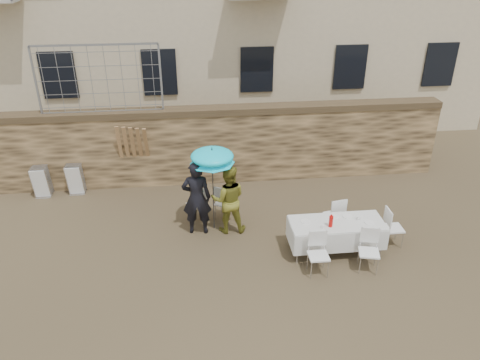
{
  "coord_description": "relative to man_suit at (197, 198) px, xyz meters",
  "views": [
    {
      "loc": [
        -0.66,
        -7.38,
        6.4
      ],
      "look_at": [
        0.4,
        2.2,
        1.4
      ],
      "focal_mm": 35.0,
      "sensor_mm": 36.0,
      "label": 1
    }
  ],
  "objects": [
    {
      "name": "chair_stack_right",
      "position": [
        -3.31,
        2.42,
        -0.48
      ],
      "size": [
        0.46,
        0.4,
        0.92
      ],
      "primitive_type": null,
      "color": "white",
      "rests_on": "ground"
    },
    {
      "name": "woman_dress",
      "position": [
        0.75,
        0.0,
        -0.08
      ],
      "size": [
        0.87,
        0.69,
        1.73
      ],
      "primitive_type": "imported",
      "rotation": [
        0.0,
        0.0,
        3.09
      ],
      "color": "#A4A032",
      "rests_on": "ground"
    },
    {
      "name": "stone_wall",
      "position": [
        0.62,
        2.74,
        0.16
      ],
      "size": [
        13.0,
        0.5,
        2.2
      ],
      "primitive_type": "cube",
      "color": "brown",
      "rests_on": "ground"
    },
    {
      "name": "chair_stack_left",
      "position": [
        -4.21,
        2.42,
        -0.48
      ],
      "size": [
        0.46,
        0.47,
        0.92
      ],
      "primitive_type": null,
      "color": "white",
      "rests_on": "ground"
    },
    {
      "name": "man_suit",
      "position": [
        0.0,
        0.0,
        0.0
      ],
      "size": [
        0.72,
        0.49,
        1.89
      ],
      "primitive_type": "imported",
      "rotation": [
        0.0,
        0.0,
        3.08
      ],
      "color": "black",
      "rests_on": "ground"
    },
    {
      "name": "wood_planks",
      "position": [
        -1.71,
        2.49,
        0.06
      ],
      "size": [
        0.7,
        0.2,
        2.0
      ],
      "primitive_type": null,
      "color": "#A37749",
      "rests_on": "ground"
    },
    {
      "name": "ground",
      "position": [
        0.62,
        -2.26,
        -0.94
      ],
      "size": [
        80.0,
        80.0,
        0.0
      ],
      "primitive_type": "plane",
      "color": "brown",
      "rests_on": "ground"
    },
    {
      "name": "table_chair_side",
      "position": [
        4.49,
        -1.03,
        -0.46
      ],
      "size": [
        0.48,
        0.48,
        0.96
      ],
      "primitive_type": null,
      "rotation": [
        0.0,
        0.0,
        1.57
      ],
      "color": "white",
      "rests_on": "ground"
    },
    {
      "name": "chain_link_fence",
      "position": [
        -2.38,
        2.74,
        2.16
      ],
      "size": [
        3.2,
        0.06,
        1.8
      ],
      "primitive_type": null,
      "color": "gray",
      "rests_on": "stone_wall"
    },
    {
      "name": "table_chair_front_right",
      "position": [
        3.59,
        -1.88,
        -0.46
      ],
      "size": [
        0.58,
        0.58,
        0.96
      ],
      "primitive_type": null,
      "rotation": [
        0.0,
        0.0,
        -0.24
      ],
      "color": "white",
      "rests_on": "ground"
    },
    {
      "name": "table_chair_front_left",
      "position": [
        2.49,
        -1.88,
        -0.46
      ],
      "size": [
        0.49,
        0.49,
        0.96
      ],
      "primitive_type": null,
      "rotation": [
        0.0,
        0.0,
        -0.01
      ],
      "color": "white",
      "rests_on": "ground"
    },
    {
      "name": "soda_bottle",
      "position": [
        2.89,
        -1.28,
        -0.04
      ],
      "size": [
        0.09,
        0.09,
        0.26
      ],
      "primitive_type": "cylinder",
      "color": "red",
      "rests_on": "banquet_table"
    },
    {
      "name": "table_chair_back",
      "position": [
        3.29,
        -0.33,
        -0.46
      ],
      "size": [
        0.56,
        0.56,
        0.96
      ],
      "primitive_type": null,
      "rotation": [
        0.0,
        0.0,
        3.32
      ],
      "color": "white",
      "rests_on": "ground"
    },
    {
      "name": "umbrella",
      "position": [
        0.4,
        0.1,
        0.95
      ],
      "size": [
        1.04,
        1.04,
        2.01
      ],
      "color": "#3F3F44",
      "rests_on": "ground"
    },
    {
      "name": "banquet_table",
      "position": [
        3.09,
        -1.13,
        -0.21
      ],
      "size": [
        2.1,
        0.85,
        0.78
      ],
      "color": "silver",
      "rests_on": "ground"
    },
    {
      "name": "couple_chair_left",
      "position": [
        0.0,
        0.55,
        -0.46
      ],
      "size": [
        0.64,
        0.64,
        0.96
      ],
      "primitive_type": null,
      "rotation": [
        0.0,
        0.0,
        3.59
      ],
      "color": "white",
      "rests_on": "ground"
    },
    {
      "name": "couple_chair_right",
      "position": [
        0.7,
        0.55,
        -0.46
      ],
      "size": [
        0.66,
        0.66,
        0.96
      ],
      "primitive_type": null,
      "rotation": [
        0.0,
        0.0,
        2.61
      ],
      "color": "white",
      "rests_on": "ground"
    }
  ]
}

